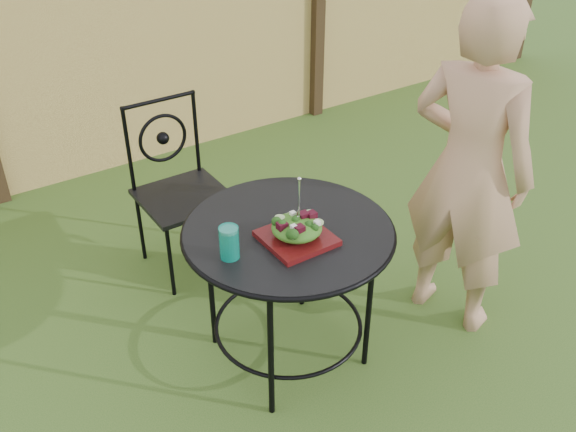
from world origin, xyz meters
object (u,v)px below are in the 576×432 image
(patio_chair, at_px, (179,184))
(salad_plate, at_px, (297,238))
(patio_table, at_px, (288,255))
(diner, at_px, (469,171))

(patio_chair, height_order, salad_plate, patio_chair)
(patio_table, xyz_separation_m, diner, (0.87, -0.20, 0.24))
(patio_table, bearing_deg, patio_chair, 94.33)
(diner, bearing_deg, patio_chair, 21.34)
(patio_table, relative_size, salad_plate, 3.42)
(patio_table, relative_size, patio_chair, 0.97)
(patio_table, xyz_separation_m, patio_chair, (-0.07, 0.97, -0.08))
(patio_table, bearing_deg, diner, -12.76)
(salad_plate, bearing_deg, diner, -6.71)
(diner, height_order, salad_plate, diner)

